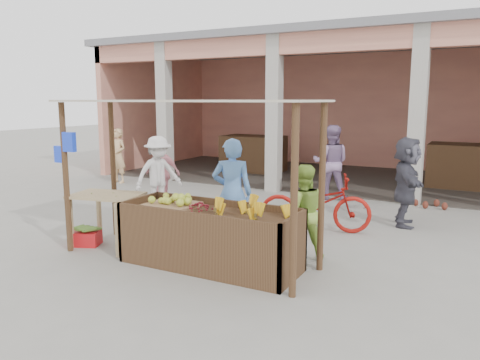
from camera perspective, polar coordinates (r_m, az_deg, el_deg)
The scene contains 20 objects.
ground at distance 7.18m, azimuth -7.08°, elevation -9.71°, with size 60.00×60.00×0.00m, color gray.
market_building at distance 14.97m, azimuth 13.15°, elevation 10.70°, with size 14.40×6.40×4.20m.
fruit_stall at distance 6.80m, azimuth -3.67°, elevation -7.24°, with size 2.60×0.95×0.80m, color #533821.
stall_awning at distance 6.85m, azimuth -7.24°, elevation 6.26°, with size 4.09×1.35×2.39m.
banana_heap at distance 6.40m, azimuth 1.40°, elevation -3.66°, with size 1.10×0.60×0.20m, color yellow, non-canonical shape.
melon_tray at distance 7.06m, azimuth -8.26°, elevation -2.56°, with size 0.72×0.63×0.19m.
berry_heap at distance 6.77m, azimuth -4.88°, elevation -3.15°, with size 0.49×0.40×0.16m, color maroon.
side_table at distance 7.87m, azimuth -15.94°, elevation -2.66°, with size 1.22×0.93×0.89m.
papaya_pile at distance 7.83m, azimuth -16.02°, elevation -0.99°, with size 0.64×0.37×0.18m, color #558A2D, non-canonical shape.
red_crate at distance 8.23m, azimuth -18.30°, elevation -6.75°, with size 0.45×0.33×0.24m, color red.
plantain_bundle at distance 8.19m, azimuth -18.35°, elevation -5.70°, with size 0.38×0.27×0.08m, color #547F2E, non-canonical shape.
produce_sacks at distance 11.24m, azimuth 22.29°, elevation -1.51°, with size 1.10×0.82×0.67m.
vendor_blue at distance 7.57m, azimuth -0.97°, elevation -1.16°, with size 0.71×0.52×1.90m, color #5E96E3.
vendor_green at distance 7.08m, azimuth 7.63°, elevation -3.60°, with size 0.73×0.42×1.52m, color #92B941.
motorcycle at distance 8.60m, azimuth 9.17°, elevation -2.71°, with size 2.10×0.72×1.10m, color #A3160F.
shopper_a at distance 10.13m, azimuth -9.94°, elevation 1.06°, with size 1.13×0.57×1.76m, color silver.
shopper_b at distance 10.84m, azimuth -9.40°, elevation 1.11°, with size 0.92×0.49×1.57m, color pink.
shopper_d at distance 9.40m, azimuth 19.64°, elevation 0.07°, with size 1.66×0.68×1.79m, color #43424E.
shopper_e at distance 13.99m, azimuth -14.64°, elevation 3.00°, with size 0.61×0.46×1.64m, color tan.
shopper_f at distance 11.48m, azimuth 11.03°, elevation 2.55°, with size 0.96×0.55×1.96m, color gray.
Camera 1 is at (3.91, -5.53, 2.38)m, focal length 35.00 mm.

